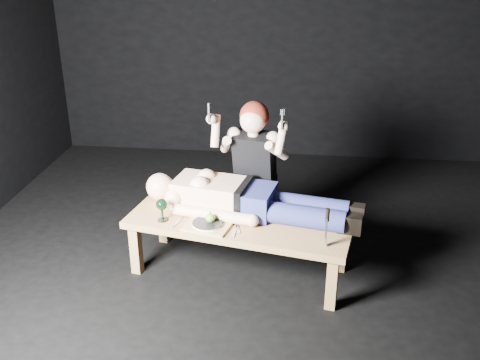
{
  "coord_description": "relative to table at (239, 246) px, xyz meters",
  "views": [
    {
      "loc": [
        0.29,
        -3.64,
        2.37
      ],
      "look_at": [
        -0.11,
        -0.01,
        0.75
      ],
      "focal_mm": 40.9,
      "sensor_mm": 36.0,
      "label": 1
    }
  ],
  "objects": [
    {
      "name": "ground",
      "position": [
        0.11,
        0.06,
        -0.23
      ],
      "size": [
        5.0,
        5.0,
        0.0
      ],
      "primitive_type": "plane",
      "color": "black",
      "rests_on": "ground"
    },
    {
      "name": "back_wall",
      "position": [
        0.11,
        2.56,
        1.27
      ],
      "size": [
        5.0,
        0.0,
        5.0
      ],
      "primitive_type": "plane",
      "rotation": [
        1.57,
        0.0,
        0.0
      ],
      "color": "black",
      "rests_on": "ground"
    },
    {
      "name": "table",
      "position": [
        0.0,
        0.0,
        0.0
      ],
      "size": [
        1.75,
        0.93,
        0.45
      ],
      "primitive_type": "cube",
      "rotation": [
        0.0,
        0.0,
        -0.2
      ],
      "color": "#A97D4A",
      "rests_on": "ground"
    },
    {
      "name": "lying_man",
      "position": [
        0.08,
        0.12,
        0.36
      ],
      "size": [
        1.83,
        0.87,
        0.28
      ],
      "primitive_type": null,
      "rotation": [
        0.0,
        0.0,
        -0.2
      ],
      "color": "beige",
      "rests_on": "table"
    },
    {
      "name": "kneeling_woman",
      "position": [
        0.09,
        0.51,
        0.41
      ],
      "size": [
        0.82,
        0.89,
        1.28
      ],
      "primitive_type": null,
      "rotation": [
        0.0,
        0.0,
        -0.21
      ],
      "color": "black",
      "rests_on": "ground"
    },
    {
      "name": "serving_tray",
      "position": [
        -0.22,
        -0.14,
        0.23
      ],
      "size": [
        0.37,
        0.3,
        0.02
      ],
      "primitive_type": "cube",
      "rotation": [
        0.0,
        0.0,
        -0.24
      ],
      "color": "tan",
      "rests_on": "table"
    },
    {
      "name": "plate",
      "position": [
        -0.22,
        -0.14,
        0.25
      ],
      "size": [
        0.26,
        0.26,
        0.02
      ],
      "primitive_type": "cylinder",
      "rotation": [
        0.0,
        0.0,
        -0.24
      ],
      "color": "white",
      "rests_on": "serving_tray"
    },
    {
      "name": "apple",
      "position": [
        -0.2,
        -0.13,
        0.3
      ],
      "size": [
        0.07,
        0.07,
        0.07
      ],
      "primitive_type": "sphere",
      "color": "#419325",
      "rests_on": "plate"
    },
    {
      "name": "goblet",
      "position": [
        -0.56,
        -0.08,
        0.31
      ],
      "size": [
        0.1,
        0.1,
        0.18
      ],
      "primitive_type": null,
      "rotation": [
        0.0,
        0.0,
        -0.2
      ],
      "color": "black",
      "rests_on": "table"
    },
    {
      "name": "fork_flat",
      "position": [
        -0.45,
        -0.1,
        0.23
      ],
      "size": [
        0.06,
        0.17,
        0.01
      ],
      "primitive_type": "cube",
      "rotation": [
        0.0,
        0.0,
        -0.27
      ],
      "color": "#B2B2B7",
      "rests_on": "table"
    },
    {
      "name": "knife_flat",
      "position": [
        -0.01,
        -0.19,
        0.23
      ],
      "size": [
        0.02,
        0.18,
        0.01
      ],
      "primitive_type": "cube",
      "rotation": [
        0.0,
        0.0,
        -0.04
      ],
      "color": "#B2B2B7",
      "rests_on": "table"
    },
    {
      "name": "spoon_flat",
      "position": [
        0.0,
        -0.13,
        0.23
      ],
      "size": [
        0.06,
        0.17,
        0.01
      ],
      "primitive_type": "cube",
      "rotation": [
        0.0,
        0.0,
        0.24
      ],
      "color": "#B2B2B7",
      "rests_on": "table"
    },
    {
      "name": "carving_knife",
      "position": [
        0.62,
        -0.31,
        0.37
      ],
      "size": [
        0.04,
        0.05,
        0.28
      ],
      "primitive_type": null,
      "rotation": [
        0.0,
        0.0,
        -0.2
      ],
      "color": "#B2B2B7",
      "rests_on": "table"
    }
  ]
}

